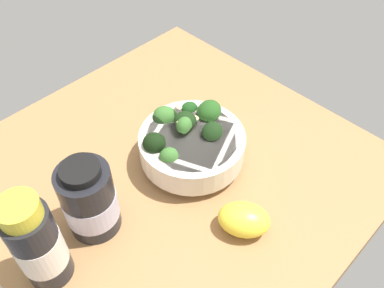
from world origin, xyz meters
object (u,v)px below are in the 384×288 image
(lemon_wedge, at_px, (244,219))
(bottle_short, at_px, (38,245))
(bowl_of_broccoli, at_px, (190,142))
(bottle_tall, at_px, (90,201))

(lemon_wedge, distance_m, bottle_short, 0.28)
(bowl_of_broccoli, bearing_deg, lemon_wedge, 164.52)
(lemon_wedge, bearing_deg, bowl_of_broccoli, -15.48)
(lemon_wedge, xyz_separation_m, bottle_tall, (0.16, 0.15, 0.04))
(bottle_short, bearing_deg, lemon_wedge, -121.09)
(bottle_short, bearing_deg, bowl_of_broccoli, -88.33)
(bowl_of_broccoli, relative_size, bottle_short, 1.10)
(lemon_wedge, bearing_deg, bottle_tall, 42.73)
(lemon_wedge, relative_size, bottle_short, 0.47)
(bottle_tall, bearing_deg, bottle_short, 101.02)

